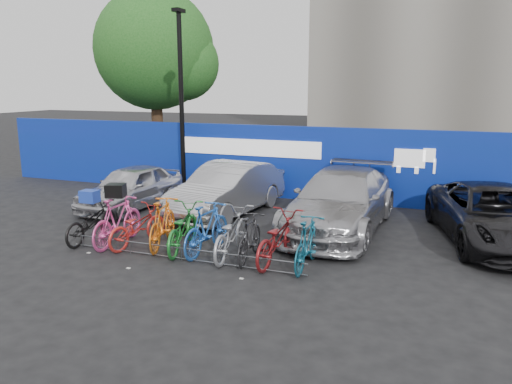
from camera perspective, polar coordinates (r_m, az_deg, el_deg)
The scene contains 21 objects.
ground at distance 11.47m, azimuth -7.04°, elevation -6.82°, with size 100.00×100.00×0.00m, color black.
hoarding at distance 16.58m, azimuth 2.48°, elevation 3.47°, with size 22.00×0.18×2.40m.
tree at distance 22.98m, azimuth -10.96°, elevation 15.36°, with size 5.40×5.20×7.80m.
lamppost at distance 17.13m, azimuth -8.53°, elevation 10.58°, with size 0.25×0.50×6.11m.
bike_rack at distance 10.92m, azimuth -8.53°, elevation -6.95°, with size 5.60×0.03×0.30m.
car_0 at distance 15.65m, azimuth -14.07°, elevation 0.56°, with size 1.56×3.87×1.32m, color #BAB9BE.
car_1 at distance 14.44m, azimuth -3.27°, elevation 0.29°, with size 1.57×4.51×1.49m, color #A1A1A5.
car_2 at distance 13.04m, azimuth 9.64°, elevation -1.01°, with size 2.18×5.35×1.55m, color #A5A4A9.
car_3 at distance 13.08m, azimuth 25.59°, elevation -2.41°, with size 2.29×4.97×1.38m, color black.
bike_0 at distance 12.66m, azimuth -18.29°, elevation -3.24°, with size 0.64×1.84×0.97m, color black.
bike_1 at distance 12.18m, azimuth -15.53°, elevation -3.20°, with size 0.54×1.92×1.16m, color #EA499B.
bike_2 at distance 12.00m, azimuth -13.41°, elevation -3.83°, with size 0.63×1.80×0.94m, color red.
bike_3 at distance 11.77m, azimuth -10.63°, elevation -3.51°, with size 0.54×1.91×1.15m, color orange.
bike_4 at distance 11.48m, azimuth -8.44°, elevation -4.10°, with size 0.70×2.00×1.05m, color #1D7B29.
bike_5 at distance 11.20m, azimuth -5.64°, elevation -4.18°, with size 0.54×1.90×1.14m, color blue.
bike_6 at distance 10.95m, azimuth -2.90°, elevation -4.73°, with size 0.71×2.03×1.06m, color #96989E.
bike_7 at distance 10.74m, azimuth -0.73°, elevation -5.22°, with size 0.47×1.68×1.01m, color #242426.
bike_8 at distance 10.60m, azimuth 2.49°, elevation -5.28°, with size 0.71×2.04×1.07m, color maroon.
bike_9 at distance 10.32m, azimuth 5.89°, elevation -5.85°, with size 0.50×1.78×1.07m, color #13546D.
cargo_crate at distance 12.52m, azimuth -18.48°, elevation -0.47°, with size 0.40×0.31×0.29m, color #1D3AA9.
cargo_topcase at distance 12.01m, azimuth -15.73°, elevation 0.17°, with size 0.41×0.37×0.31m, color black.
Camera 1 is at (5.08, -9.58, 3.72)m, focal length 35.00 mm.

